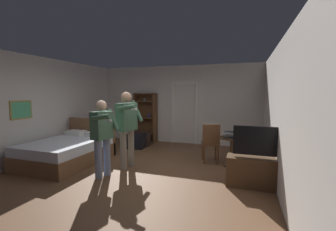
{
  "coord_description": "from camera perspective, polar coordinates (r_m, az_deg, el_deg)",
  "views": [
    {
      "loc": [
        2.23,
        -4.51,
        1.74
      ],
      "look_at": [
        0.63,
        0.2,
        1.25
      ],
      "focal_mm": 24.21,
      "sensor_mm": 36.0,
      "label": 1
    }
  ],
  "objects": [
    {
      "name": "ground_plane",
      "position": [
        5.32,
        -7.38,
        -13.48
      ],
      "size": [
        6.72,
        6.72,
        0.0
      ],
      "primitive_type": "plane",
      "color": "brown"
    },
    {
      "name": "wall_back",
      "position": [
        7.95,
        2.42,
        2.77
      ],
      "size": [
        5.85,
        0.12,
        2.68
      ],
      "primitive_type": "cube",
      "color": "silver",
      "rests_on": "ground_plane"
    },
    {
      "name": "wall_left",
      "position": [
        6.82,
        -29.75,
        1.55
      ],
      "size": [
        0.15,
        6.35,
        2.68
      ],
      "color": "silver",
      "rests_on": "ground_plane"
    },
    {
      "name": "wall_right",
      "position": [
        4.57,
        26.66,
        0.03
      ],
      "size": [
        0.12,
        6.35,
        2.68
      ],
      "primitive_type": "cube",
      "color": "silver",
      "rests_on": "ground_plane"
    },
    {
      "name": "doorway_frame",
      "position": [
        7.81,
        4.19,
        1.84
      ],
      "size": [
        0.93,
        0.08,
        2.13
      ],
      "color": "white",
      "rests_on": "ground_plane"
    },
    {
      "name": "bed",
      "position": [
        6.28,
        -23.66,
        -8.05
      ],
      "size": [
        1.51,
        2.06,
        1.02
      ],
      "color": "brown",
      "rests_on": "ground_plane"
    },
    {
      "name": "bookshelf",
      "position": [
        8.16,
        -5.6,
        0.01
      ],
      "size": [
        0.8,
        0.32,
        1.74
      ],
      "color": "brown",
      "rests_on": "ground_plane"
    },
    {
      "name": "tv_flatscreen",
      "position": [
        4.61,
        21.77,
        -12.46
      ],
      "size": [
        1.13,
        0.4,
        1.14
      ],
      "color": "#4C331E",
      "rests_on": "ground_plane"
    },
    {
      "name": "side_table",
      "position": [
        5.62,
        15.74,
        -7.65
      ],
      "size": [
        0.6,
        0.6,
        0.7
      ],
      "color": "#4C331E",
      "rests_on": "ground_plane"
    },
    {
      "name": "laptop",
      "position": [
        5.52,
        15.61,
        -4.86
      ],
      "size": [
        0.4,
        0.41,
        0.15
      ],
      "color": "black",
      "rests_on": "side_table"
    },
    {
      "name": "bottle_on_table",
      "position": [
        5.47,
        17.26,
        -4.38
      ],
      "size": [
        0.06,
        0.06,
        0.26
      ],
      "color": "#2F370E",
      "rests_on": "side_table"
    },
    {
      "name": "wooden_chair",
      "position": [
        5.76,
        10.67,
        -6.42
      ],
      "size": [
        0.52,
        0.52,
        0.99
      ],
      "color": "brown",
      "rests_on": "ground_plane"
    },
    {
      "name": "person_blue_shirt",
      "position": [
        4.86,
        -16.18,
        -4.35
      ],
      "size": [
        0.65,
        0.68,
        1.6
      ],
      "color": "slate",
      "rests_on": "ground_plane"
    },
    {
      "name": "person_striped_shirt",
      "position": [
        5.29,
        -10.24,
        -2.06
      ],
      "size": [
        0.64,
        0.74,
        1.77
      ],
      "color": "gray",
      "rests_on": "ground_plane"
    },
    {
      "name": "suitcase_dark",
      "position": [
        7.63,
        -7.0,
        -5.82
      ],
      "size": [
        0.67,
        0.44,
        0.45
      ],
      "primitive_type": "cube",
      "rotation": [
        0.0,
        0.0,
        0.14
      ],
      "color": "black",
      "rests_on": "ground_plane"
    },
    {
      "name": "suitcase_small",
      "position": [
        7.27,
        -8.08,
        -6.38
      ],
      "size": [
        0.55,
        0.43,
        0.46
      ],
      "primitive_type": "cube",
      "rotation": [
        0.0,
        0.0,
        0.07
      ],
      "color": "black",
      "rests_on": "ground_plane"
    }
  ]
}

